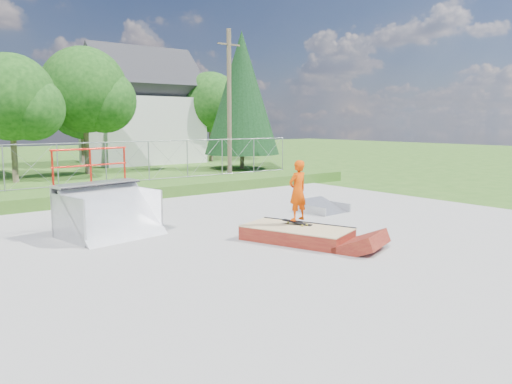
% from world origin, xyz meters
% --- Properties ---
extents(ground, '(120.00, 120.00, 0.00)m').
position_xyz_m(ground, '(0.00, 0.00, 0.00)').
color(ground, '#2D5919').
rests_on(ground, ground).
extents(concrete_pad, '(20.00, 16.00, 0.04)m').
position_xyz_m(concrete_pad, '(0.00, 0.00, 0.02)').
color(concrete_pad, '#9C9C99').
rests_on(concrete_pad, ground).
extents(grass_berm, '(24.00, 3.00, 0.50)m').
position_xyz_m(grass_berm, '(0.00, 9.50, 0.25)').
color(grass_berm, '#2D5919').
rests_on(grass_berm, ground).
extents(grind_box, '(2.24, 3.09, 0.42)m').
position_xyz_m(grind_box, '(0.70, -0.83, 0.21)').
color(grind_box, maroon).
rests_on(grind_box, concrete_pad).
extents(quarter_pipe, '(2.72, 2.42, 2.40)m').
position_xyz_m(quarter_pipe, '(-2.88, 2.78, 1.20)').
color(quarter_pipe, '#A7A9AF').
rests_on(quarter_pipe, concrete_pad).
extents(flat_bank_ramp, '(1.42, 1.51, 0.41)m').
position_xyz_m(flat_bank_ramp, '(4.37, 1.82, 0.21)').
color(flat_bank_ramp, '#A7A9AF').
rests_on(flat_bank_ramp, concrete_pad).
extents(skateboard, '(0.61, 0.79, 0.13)m').
position_xyz_m(skateboard, '(0.92, -0.62, 0.46)').
color(skateboard, black).
rests_on(skateboard, grind_box).
extents(skater, '(0.61, 0.42, 1.61)m').
position_xyz_m(skater, '(0.92, -0.62, 1.26)').
color(skater, '#E64302').
rests_on(skater, grind_box).
extents(chain_link_fence, '(20.00, 0.06, 1.80)m').
position_xyz_m(chain_link_fence, '(0.00, 10.50, 1.40)').
color(chain_link_fence, gray).
rests_on(chain_link_fence, grass_berm).
extents(gable_house, '(8.40, 6.08, 8.94)m').
position_xyz_m(gable_house, '(9.00, 26.00, 3.84)').
color(gable_house, silver).
rests_on(gable_house, ground).
extents(utility_pole, '(0.24, 0.24, 8.00)m').
position_xyz_m(utility_pole, '(7.50, 12.00, 4.00)').
color(utility_pole, brown).
rests_on(utility_pole, ground).
extents(tree_left_near, '(4.76, 4.48, 6.65)m').
position_xyz_m(tree_left_near, '(-1.75, 17.83, 4.24)').
color(tree_left_near, brown).
rests_on(tree_left_near, ground).
extents(tree_center, '(5.44, 5.12, 7.60)m').
position_xyz_m(tree_center, '(2.78, 19.81, 4.85)').
color(tree_center, brown).
rests_on(tree_center, ground).
extents(tree_right_far, '(5.10, 4.80, 7.12)m').
position_xyz_m(tree_right_far, '(14.27, 23.82, 4.54)').
color(tree_right_far, brown).
rests_on(tree_right_far, ground).
extents(tree_back_mid, '(4.08, 3.84, 5.70)m').
position_xyz_m(tree_back_mid, '(5.21, 27.86, 3.63)').
color(tree_back_mid, brown).
rests_on(tree_back_mid, ground).
extents(conifer_tree, '(5.04, 5.04, 9.10)m').
position_xyz_m(conifer_tree, '(12.00, 17.00, 5.05)').
color(conifer_tree, brown).
rests_on(conifer_tree, ground).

